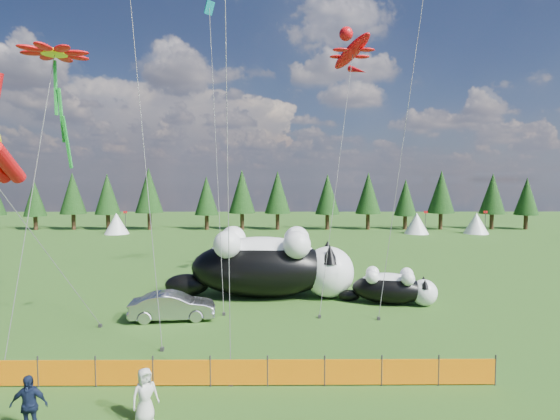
% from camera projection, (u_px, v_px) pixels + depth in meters
% --- Properties ---
extents(ground, '(160.00, 160.00, 0.00)m').
position_uv_depth(ground, '(197.00, 352.00, 18.25)').
color(ground, '#123409').
rests_on(ground, ground).
extents(safety_fence, '(22.06, 0.06, 1.10)m').
position_uv_depth(safety_fence, '(182.00, 372.00, 15.23)').
color(safety_fence, '#262626').
rests_on(safety_fence, ground).
extents(tree_line, '(90.00, 4.00, 8.00)m').
position_uv_depth(tree_line, '(254.00, 202.00, 62.86)').
color(tree_line, black).
rests_on(tree_line, ground).
extents(festival_tents, '(50.00, 3.20, 2.80)m').
position_uv_depth(festival_tents, '(334.00, 223.00, 58.14)').
color(festival_tents, white).
rests_on(festival_tents, ground).
extents(cat_large, '(11.73, 4.43, 4.24)m').
position_uv_depth(cat_large, '(270.00, 264.00, 26.89)').
color(cat_large, black).
rests_on(cat_large, ground).
extents(cat_small, '(5.58, 2.91, 2.04)m').
position_uv_depth(cat_small, '(393.00, 287.00, 25.40)').
color(cat_small, black).
rests_on(cat_small, ground).
extents(car, '(4.45, 1.97, 1.42)m').
position_uv_depth(car, '(173.00, 306.00, 22.48)').
color(car, '#A5A5AA').
rests_on(car, ground).
extents(spectator_c, '(1.06, 0.60, 1.75)m').
position_uv_depth(spectator_c, '(29.00, 405.00, 12.27)').
color(spectator_c, '#141D37').
rests_on(spectator_c, ground).
extents(spectator_e, '(0.95, 0.90, 1.64)m').
position_uv_depth(spectator_e, '(145.00, 395.00, 12.97)').
color(spectator_e, silver).
rests_on(spectator_e, ground).
extents(gecko_kite, '(5.28, 10.33, 17.51)m').
position_uv_depth(gecko_kite, '(352.00, 52.00, 28.77)').
color(gecko_kite, red).
rests_on(gecko_kite, ground).
extents(flower_kite, '(4.06, 6.20, 13.49)m').
position_uv_depth(flower_kite, '(54.00, 57.00, 19.91)').
color(flower_kite, red).
rests_on(flower_kite, ground).
extents(diamond_kite_a, '(2.78, 4.67, 17.44)m').
position_uv_depth(diamond_kite_a, '(131.00, 6.00, 21.17)').
color(diamond_kite_a, '#0C36BB').
rests_on(diamond_kite_a, ground).
extents(diamond_kite_d, '(1.94, 6.07, 19.14)m').
position_uv_depth(diamond_kite_d, '(210.00, 19.00, 27.28)').
color(diamond_kite_d, '#0C8191').
rests_on(diamond_kite_d, ground).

